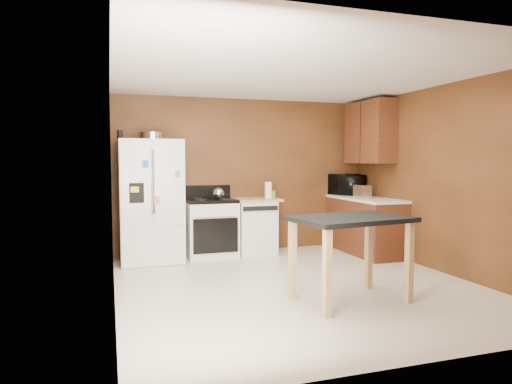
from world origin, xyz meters
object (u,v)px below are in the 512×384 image
refrigerator (151,201)px  dishwasher (255,225)px  paper_towel (268,190)px  microwave (347,185)px  roasting_pan (153,136)px  gas_range (211,227)px  green_canister (273,194)px  toaster (362,191)px  kettle (219,193)px  pen_cup (120,135)px  island (351,230)px

refrigerator → dishwasher: 1.69m
paper_towel → microwave: (1.51, 0.18, 0.04)m
roasting_pan → paper_towel: bearing=-0.2°
refrigerator → gas_range: bearing=3.8°
green_canister → microwave: 1.40m
roasting_pan → refrigerator: size_ratio=0.23×
roasting_pan → toaster: bearing=-6.9°
paper_towel → dishwasher: 0.61m
roasting_pan → gas_range: roasting_pan is taller
green_canister → kettle: bearing=-172.9°
roasting_pan → kettle: roasting_pan is taller
kettle → paper_towel: 0.82m
microwave → refrigerator: 3.35m
paper_towel → microwave: 1.52m
pen_cup → microwave: size_ratio=0.21×
kettle → toaster: (2.29, -0.39, 0.01)m
kettle → island: (0.81, -2.62, -0.22)m
roasting_pan → kettle: 1.30m
pen_cup → gas_range: bearing=5.7°
green_canister → toaster: size_ratio=0.43×
kettle → green_canister: kettle is taller
green_canister → island: (-0.12, -2.74, -0.18)m
kettle → island: bearing=-72.8°
kettle → refrigerator: size_ratio=0.10×
refrigerator → toaster: bearing=-6.5°
pen_cup → microwave: 3.86m
green_canister → dishwasher: green_canister is taller
pen_cup → kettle: (1.44, 0.08, -0.87)m
roasting_pan → pen_cup: 0.48m
microwave → toaster: bearing=152.5°
kettle → dishwasher: 0.82m
microwave → roasting_pan: bearing=68.8°
microwave → island: 3.20m
kettle → gas_range: (-0.11, 0.06, -0.53)m
microwave → green_canister: bearing=68.4°
green_canister → refrigerator: refrigerator is taller
gas_range → dishwasher: 0.72m
refrigerator → microwave: bearing=3.1°
kettle → paper_towel: (0.82, 0.00, 0.03)m
gas_range → paper_towel: bearing=-3.4°
kettle → refrigerator: (-1.02, -0.01, -0.09)m
roasting_pan → dishwasher: 2.11m
roasting_pan → pen_cup: size_ratio=3.41×
microwave → dishwasher: (-1.71, -0.10, -0.61)m
pen_cup → roasting_pan: bearing=10.2°
paper_towel → island: paper_towel is taller
paper_towel → green_canister: 0.18m
paper_towel → toaster: 1.53m
toaster → microwave: microwave is taller
island → pen_cup: bearing=131.6°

